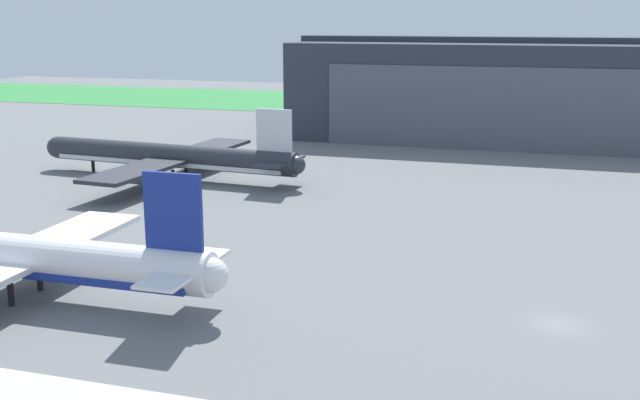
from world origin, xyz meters
The scene contains 5 objects.
ground_plane centered at (0.00, 0.00, 0.00)m, with size 440.00×440.00×0.00m, color slate.
grass_field_strip centered at (0.00, 158.68, 0.04)m, with size 440.00×56.00×0.08m, color #348642.
maintenance_hangar centered at (-13.67, 100.38, 10.05)m, with size 81.60×30.67×21.02m.
airliner_near_left centered at (-47.99, -7.52, 3.85)m, with size 43.50×33.32×12.53m.
airliner_far_left centered at (-58.76, 44.00, 3.54)m, with size 46.41×40.30×11.80m.
Camera 1 is at (-1.60, -62.74, 24.95)m, focal length 43.04 mm.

